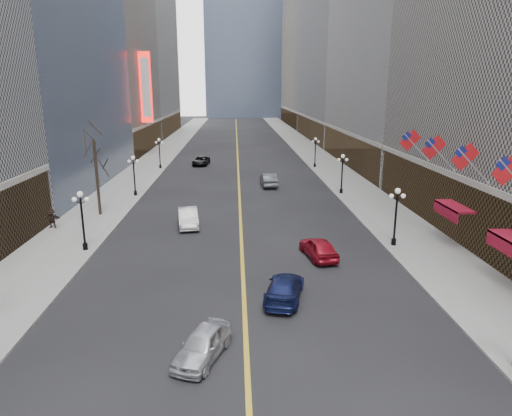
{
  "coord_description": "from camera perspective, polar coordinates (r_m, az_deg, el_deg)",
  "views": [
    {
      "loc": [
        -0.41,
        -3.0,
        11.97
      ],
      "look_at": [
        0.58,
        18.76,
        6.21
      ],
      "focal_mm": 32.0,
      "sensor_mm": 36.0,
      "label": 1
    }
  ],
  "objects": [
    {
      "name": "streetlamp_west_3",
      "position": [
        70.52,
        -11.98,
        7.09
      ],
      "size": [
        1.26,
        0.44,
        4.52
      ],
      "color": "black",
      "rests_on": "sidewalk_west"
    },
    {
      "name": "streetlamp_east_3",
      "position": [
        70.66,
        7.42,
        7.3
      ],
      "size": [
        1.26,
        0.44,
        4.52
      ],
      "color": "black",
      "rests_on": "sidewalk_east"
    },
    {
      "name": "flag_2",
      "position": [
        29.9,
        29.23,
        3.9
      ],
      "size": [
        2.87,
        0.12,
        2.87
      ],
      "color": "#B2B2B7",
      "rests_on": "ground"
    },
    {
      "name": "streetlamp_west_2",
      "position": [
        53.04,
        -15.02,
        4.45
      ],
      "size": [
        1.26,
        0.44,
        4.52
      ],
      "color": "black",
      "rests_on": "sidewalk_west"
    },
    {
      "name": "bldg_east_d",
      "position": [
        156.18,
        9.26,
        21.68
      ],
      "size": [
        26.6,
        46.6,
        62.8
      ],
      "color": "#A09585",
      "rests_on": "ground"
    },
    {
      "name": "car_sb_mid",
      "position": [
        33.45,
        7.82,
        -4.93
      ],
      "size": [
        2.57,
        4.69,
        1.51
      ],
      "primitive_type": "imported",
      "rotation": [
        0.0,
        0.0,
        3.33
      ],
      "color": "maroon",
      "rests_on": "ground"
    },
    {
      "name": "streetlamp_east_2",
      "position": [
        53.22,
        10.73,
        4.73
      ],
      "size": [
        1.26,
        0.44,
        4.52
      ],
      "color": "black",
      "rests_on": "sidewalk_east"
    },
    {
      "name": "theatre_marquee",
      "position": [
        84.43,
        -13.61,
        14.42
      ],
      "size": [
        2.0,
        0.55,
        12.0
      ],
      "color": "red",
      "rests_on": "ground"
    },
    {
      "name": "awning_c",
      "position": [
        37.96,
        23.27,
        0.03
      ],
      "size": [
        1.4,
        4.0,
        0.93
      ],
      "color": "maroon",
      "rests_on": "ground"
    },
    {
      "name": "flag_3",
      "position": [
        34.19,
        24.92,
        5.56
      ],
      "size": [
        2.87,
        0.12,
        2.87
      ],
      "color": "#B2B2B7",
      "rests_on": "ground"
    },
    {
      "name": "sidewalk_west",
      "position": [
        75.2,
        -13.05,
        5.32
      ],
      "size": [
        6.0,
        230.0,
        0.15
      ],
      "primitive_type": "cube",
      "color": "gray",
      "rests_on": "ground"
    },
    {
      "name": "bldg_west_c",
      "position": [
        95.62,
        -22.19,
        21.73
      ],
      "size": [
        26.6,
        30.6,
        50.8
      ],
      "color": "#A09585",
      "rests_on": "ground"
    },
    {
      "name": "car_nb_far",
      "position": [
        73.53,
        -6.88,
        5.87
      ],
      "size": [
        2.8,
        5.17,
        1.38
      ],
      "primitive_type": "imported",
      "rotation": [
        0.0,
        0.0,
        -0.1
      ],
      "color": "black",
      "rests_on": "ground"
    },
    {
      "name": "car_sb_near",
      "position": [
        26.95,
        3.57,
        -9.96
      ],
      "size": [
        3.05,
        5.14,
        1.4
      ],
      "primitive_type": "imported",
      "rotation": [
        0.0,
        0.0,
        2.9
      ],
      "color": "#131A48",
      "rests_on": "ground"
    },
    {
      "name": "sidewalk_east",
      "position": [
        75.35,
        8.49,
        5.56
      ],
      "size": [
        6.0,
        230.0,
        0.15
      ],
      "primitive_type": "cube",
      "color": "gray",
      "rests_on": "ground"
    },
    {
      "name": "lane_line",
      "position": [
        83.86,
        -2.32,
        6.59
      ],
      "size": [
        0.25,
        200.0,
        0.02
      ],
      "primitive_type": "cube",
      "color": "gold",
      "rests_on": "ground"
    },
    {
      "name": "car_sb_far",
      "position": [
        57.21,
        1.59,
        3.57
      ],
      "size": [
        1.99,
        5.11,
        1.66
      ],
      "primitive_type": "imported",
      "rotation": [
        0.0,
        0.0,
        3.19
      ],
      "color": "#464B4D",
      "rests_on": "ground"
    },
    {
      "name": "flag_4",
      "position": [
        38.66,
        21.57,
        6.82
      ],
      "size": [
        2.87,
        0.12,
        2.87
      ],
      "color": "#B2B2B7",
      "rests_on": "ground"
    },
    {
      "name": "bldg_east_c",
      "position": [
        113.79,
        13.73,
        20.57
      ],
      "size": [
        26.6,
        40.6,
        48.8
      ],
      "color": "#9A9A9D",
      "rests_on": "ground"
    },
    {
      "name": "car_nb_near",
      "position": [
        21.75,
        -6.69,
        -16.54
      ],
      "size": [
        3.0,
        4.38,
        1.39
      ],
      "primitive_type": "imported",
      "rotation": [
        0.0,
        0.0,
        -0.37
      ],
      "color": "silver",
      "rests_on": "ground"
    },
    {
      "name": "streetlamp_west_1",
      "position": [
        36.07,
        -20.92,
        -0.76
      ],
      "size": [
        1.26,
        0.44,
        4.52
      ],
      "color": "black",
      "rests_on": "sidewalk_west"
    },
    {
      "name": "streetlamp_east_1",
      "position": [
        36.34,
        17.12,
        -0.32
      ],
      "size": [
        1.26,
        0.44,
        4.52
      ],
      "color": "black",
      "rests_on": "sidewalk_east"
    },
    {
      "name": "flag_5",
      "position": [
        43.23,
        18.91,
        7.79
      ],
      "size": [
        2.87,
        0.12,
        2.87
      ],
      "color": "#B2B2B7",
      "rests_on": "ground"
    },
    {
      "name": "ped_west_far",
      "position": [
        43.35,
        -24.16,
        -1.19
      ],
      "size": [
        1.61,
        0.61,
        1.7
      ],
      "primitive_type": "imported",
      "rotation": [
        0.0,
        0.0,
        -0.1
      ],
      "color": "black",
      "rests_on": "sidewalk_west"
    },
    {
      "name": "car_nb_mid",
      "position": [
        41.02,
        -8.49,
        -1.19
      ],
      "size": [
        2.33,
        4.98,
        1.58
      ],
      "primitive_type": "imported",
      "rotation": [
        0.0,
        0.0,
        0.14
      ],
      "color": "#BDBDBF",
      "rests_on": "ground"
    },
    {
      "name": "tree_west_far",
      "position": [
        45.31,
        -19.52,
        6.69
      ],
      "size": [
        3.6,
        3.6,
        7.92
      ],
      "color": "#2D231C",
      "rests_on": "sidewalk_west"
    }
  ]
}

